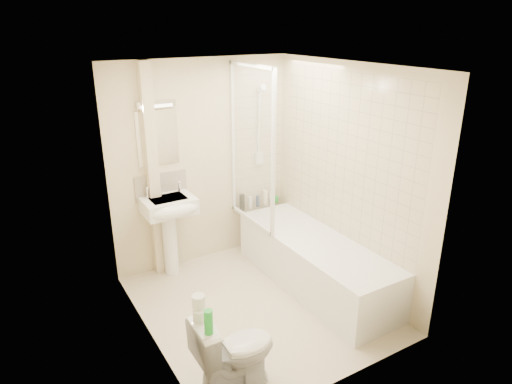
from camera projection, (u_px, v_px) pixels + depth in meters
floor at (257, 305)px, 4.72m from camera, size 2.50×2.50×0.00m
wall_back at (202, 164)px, 5.31m from camera, size 2.20×0.02×2.40m
wall_left at (144, 222)px, 3.78m from camera, size 0.02×2.50×2.40m
wall_right at (346, 178)px, 4.83m from camera, size 0.02×2.50×2.40m
ceiling at (258, 66)px, 3.88m from camera, size 2.20×2.50×0.02m
tile_back at (258, 137)px, 5.58m from camera, size 0.70×0.01×1.75m
tile_right at (346, 157)px, 4.76m from camera, size 0.01×2.10×1.75m
pipe_boxing at (153, 174)px, 4.96m from camera, size 0.12×0.12×2.40m
splashback at (161, 186)px, 5.11m from camera, size 0.60×0.02×0.30m
mirror at (158, 138)px, 4.92m from camera, size 0.46×0.01×0.60m
strip_light at (156, 104)px, 4.77m from camera, size 0.42×0.07×0.07m
bathtub at (315, 261)px, 5.00m from camera, size 0.70×2.10×0.55m
shower_screen at (251, 147)px, 5.05m from camera, size 0.04×0.92×1.80m
shower_fixture at (260, 128)px, 5.50m from camera, size 0.10×0.16×0.99m
pedestal_sink at (170, 215)px, 5.03m from camera, size 0.56×0.50×1.08m
bottle_black_a at (242, 202)px, 5.66m from camera, size 0.06×0.06×0.21m
bottle_white_a at (250, 202)px, 5.72m from camera, size 0.05×0.05×0.16m
bottle_blue at (258, 201)px, 5.78m from camera, size 0.05×0.05×0.14m
bottle_cream at (265, 198)px, 5.82m from camera, size 0.06×0.06×0.19m
bottle_white_b at (271, 198)px, 5.87m from camera, size 0.05×0.05×0.15m
bottle_green at (276, 199)px, 5.92m from camera, size 0.06×0.06×0.09m
toilet at (235, 351)px, 3.58m from camera, size 0.39×0.66×0.67m
toilet_roll_lower at (200, 315)px, 3.38m from camera, size 0.10×0.10×0.09m
toilet_roll_upper at (198, 301)px, 3.38m from camera, size 0.10×0.10×0.10m
green_bottle at (209, 322)px, 3.22m from camera, size 0.06×0.06×0.19m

